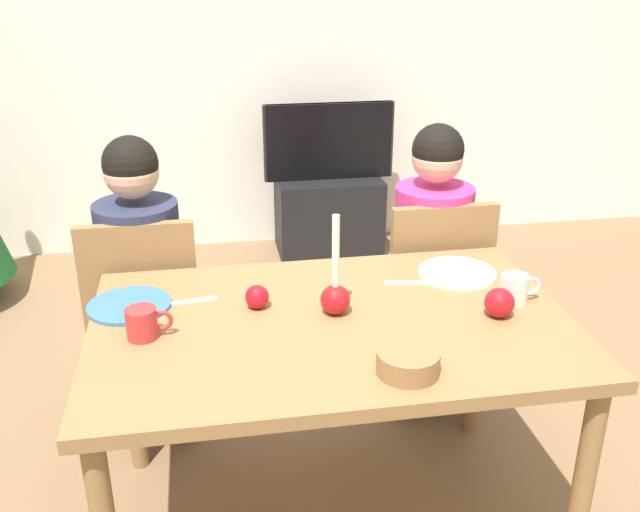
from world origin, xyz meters
name	(u,v)px	position (x,y,z in m)	size (l,w,h in m)	color
back_wall	(251,35)	(0.00, 2.60, 1.30)	(6.40, 0.10, 2.60)	silver
dining_table	(331,345)	(0.00, 0.00, 0.67)	(1.40, 0.90, 0.75)	olive
chair_left	(145,313)	(-0.59, 0.61, 0.51)	(0.40, 0.40, 0.90)	olive
chair_right	(431,291)	(0.52, 0.61, 0.51)	(0.40, 0.40, 0.90)	olive
person_left_child	(144,295)	(-0.59, 0.64, 0.57)	(0.30, 0.30, 1.17)	#33384C
person_right_child	(430,274)	(0.52, 0.64, 0.57)	(0.30, 0.30, 1.17)	#33384C
tv_stand	(329,215)	(0.42, 2.30, 0.24)	(0.64, 0.40, 0.48)	black
tv	(329,141)	(0.42, 2.30, 0.71)	(0.79, 0.05, 0.46)	black
candle_centerpiece	(335,294)	(0.02, 0.04, 0.81)	(0.09, 0.09, 0.31)	red
plate_left	(129,305)	(-0.59, 0.19, 0.76)	(0.25, 0.25, 0.01)	teal
plate_right	(457,273)	(0.47, 0.24, 0.76)	(0.26, 0.26, 0.01)	white
mug_left	(143,323)	(-0.53, -0.01, 0.79)	(0.13, 0.09, 0.09)	#B72D2D
mug_right	(515,288)	(0.58, 0.02, 0.79)	(0.13, 0.08, 0.09)	silver
fork_left	(188,302)	(-0.41, 0.19, 0.75)	(0.18, 0.01, 0.01)	silver
fork_right	(412,283)	(0.30, 0.20, 0.75)	(0.18, 0.01, 0.01)	silver
bowl_walnuts	(408,362)	(0.14, -0.31, 0.78)	(0.16, 0.16, 0.06)	olive
apple_near_candle	(257,297)	(-0.21, 0.12, 0.79)	(0.07, 0.07, 0.07)	red
apple_by_left_plate	(499,303)	(0.49, -0.06, 0.79)	(0.09, 0.09, 0.09)	#B0131B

